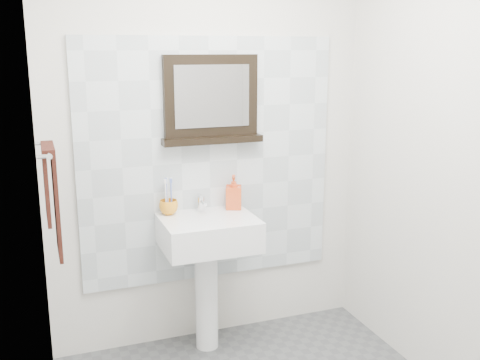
% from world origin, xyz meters
% --- Properties ---
extents(back_wall, '(2.00, 0.01, 2.50)m').
position_xyz_m(back_wall, '(0.00, 1.10, 1.25)').
color(back_wall, silver).
rests_on(back_wall, ground).
extents(front_wall, '(2.00, 0.01, 2.50)m').
position_xyz_m(front_wall, '(0.00, -1.10, 1.25)').
color(front_wall, silver).
rests_on(front_wall, ground).
extents(left_wall, '(0.01, 2.20, 2.50)m').
position_xyz_m(left_wall, '(-1.00, 0.00, 1.25)').
color(left_wall, silver).
rests_on(left_wall, ground).
extents(right_wall, '(0.01, 2.20, 2.50)m').
position_xyz_m(right_wall, '(1.00, 0.00, 1.25)').
color(right_wall, silver).
rests_on(right_wall, ground).
extents(splashback, '(1.60, 0.02, 1.50)m').
position_xyz_m(splashback, '(0.00, 1.09, 1.15)').
color(splashback, silver).
rests_on(splashback, back_wall).
extents(pedestal_sink, '(0.55, 0.44, 0.96)m').
position_xyz_m(pedestal_sink, '(-0.08, 0.87, 0.68)').
color(pedestal_sink, white).
rests_on(pedestal_sink, ground).
extents(toothbrush_cup, '(0.14, 0.14, 0.09)m').
position_xyz_m(toothbrush_cup, '(-0.28, 1.01, 0.90)').
color(toothbrush_cup, orange).
rests_on(toothbrush_cup, pedestal_sink).
extents(toothbrushes, '(0.05, 0.04, 0.21)m').
position_xyz_m(toothbrushes, '(-0.28, 1.02, 0.98)').
color(toothbrushes, white).
rests_on(toothbrushes, toothbrush_cup).
extents(soap_dispenser, '(0.12, 0.13, 0.21)m').
position_xyz_m(soap_dispenser, '(0.13, 1.00, 0.97)').
color(soap_dispenser, red).
rests_on(soap_dispenser, pedestal_sink).
extents(framed_mirror, '(0.62, 0.11, 0.52)m').
position_xyz_m(framed_mirror, '(0.01, 1.06, 1.52)').
color(framed_mirror, black).
rests_on(framed_mirror, back_wall).
extents(towel_bar, '(0.07, 0.40, 0.03)m').
position_xyz_m(towel_bar, '(-0.95, 0.64, 1.36)').
color(towel_bar, silver).
rests_on(towel_bar, left_wall).
extents(hand_towel, '(0.06, 0.30, 0.55)m').
position_xyz_m(hand_towel, '(-0.94, 0.64, 1.15)').
color(hand_towel, black).
rests_on(hand_towel, towel_bar).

